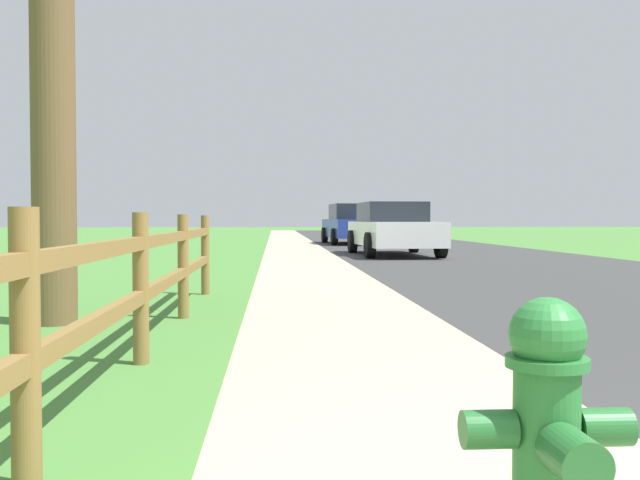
% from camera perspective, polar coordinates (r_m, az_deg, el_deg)
% --- Properties ---
extents(ground_plane, '(120.00, 120.00, 0.00)m').
position_cam_1_polar(ground_plane, '(26.13, 0.02, -0.50)').
color(ground_plane, '#487F37').
extents(road_asphalt, '(7.00, 66.00, 0.01)m').
position_cam_1_polar(road_asphalt, '(28.54, 6.79, -0.32)').
color(road_asphalt, '#383838').
rests_on(road_asphalt, ground).
extents(curb_concrete, '(6.00, 66.00, 0.01)m').
position_cam_1_polar(curb_concrete, '(28.10, -6.36, -0.35)').
color(curb_concrete, '#C1B28B').
rests_on(curb_concrete, ground).
extents(grass_verge, '(5.00, 66.00, 0.00)m').
position_cam_1_polar(grass_verge, '(28.21, -9.40, -0.35)').
color(grass_verge, '#487F37').
rests_on(grass_verge, ground).
extents(fire_hydrant, '(0.56, 0.46, 0.76)m').
position_cam_1_polar(fire_hydrant, '(2.48, 18.04, -13.17)').
color(fire_hydrant, '#287233').
rests_on(fire_hydrant, ground).
extents(rail_fence, '(0.11, 9.14, 1.06)m').
position_cam_1_polar(rail_fence, '(5.04, -14.32, -2.90)').
color(rail_fence, olive).
rests_on(rail_fence, ground).
extents(parked_suv_white, '(2.22, 4.94, 1.48)m').
position_cam_1_polar(parked_suv_white, '(19.78, 5.93, 0.93)').
color(parked_suv_white, white).
rests_on(parked_suv_white, ground).
extents(parked_car_blue, '(2.30, 5.06, 1.62)m').
position_cam_1_polar(parked_car_blue, '(28.58, 2.64, 1.29)').
color(parked_car_blue, navy).
rests_on(parked_car_blue, ground).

